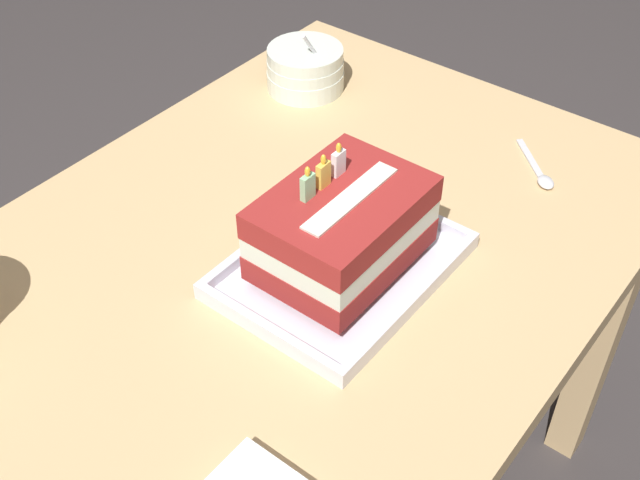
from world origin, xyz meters
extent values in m
cube|color=tan|center=(0.00, 0.00, 0.70)|extent=(1.05, 0.76, 0.04)
cube|color=tan|center=(0.46, -0.32, 0.34)|extent=(0.06, 0.06, 0.68)
cube|color=tan|center=(0.46, 0.32, 0.34)|extent=(0.06, 0.06, 0.68)
cube|color=silver|center=(-0.01, -0.08, 0.72)|extent=(0.30, 0.23, 0.01)
cube|color=silver|center=(-0.01, -0.19, 0.73)|extent=(0.30, 0.01, 0.02)
cube|color=silver|center=(-0.01, 0.03, 0.73)|extent=(0.30, 0.01, 0.02)
cube|color=silver|center=(-0.16, -0.08, 0.73)|extent=(0.01, 0.21, 0.02)
cube|color=silver|center=(0.13, -0.08, 0.73)|extent=(0.01, 0.21, 0.02)
cube|color=maroon|center=(-0.01, -0.08, 0.76)|extent=(0.21, 0.15, 0.04)
cube|color=silver|center=(-0.01, -0.08, 0.79)|extent=(0.21, 0.15, 0.03)
cube|color=maroon|center=(-0.01, -0.08, 0.82)|extent=(0.21, 0.15, 0.04)
cube|color=silver|center=(-0.01, -0.09, 0.84)|extent=(0.16, 0.03, 0.00)
cube|color=#99DB9E|center=(-0.04, -0.05, 0.86)|extent=(0.02, 0.01, 0.03)
ellipsoid|color=yellow|center=(-0.04, -0.05, 0.88)|extent=(0.01, 0.01, 0.01)
cube|color=#EFC64C|center=(-0.01, -0.05, 0.86)|extent=(0.02, 0.01, 0.03)
ellipsoid|color=yellow|center=(-0.01, -0.05, 0.88)|extent=(0.01, 0.01, 0.01)
cube|color=white|center=(0.02, -0.05, 0.86)|extent=(0.02, 0.01, 0.03)
ellipsoid|color=yellow|center=(0.02, -0.05, 0.88)|extent=(0.01, 0.01, 0.01)
cylinder|color=silver|center=(0.32, 0.24, 0.73)|extent=(0.13, 0.13, 0.03)
cylinder|color=silver|center=(0.32, 0.24, 0.75)|extent=(0.13, 0.13, 0.03)
cylinder|color=silver|center=(0.32, 0.24, 0.77)|extent=(0.13, 0.13, 0.03)
cylinder|color=silver|center=(0.31, 0.22, 0.79)|extent=(0.04, 0.02, 0.06)
ellipsoid|color=silver|center=(0.32, -0.20, 0.72)|extent=(0.04, 0.04, 0.01)
cube|color=silver|center=(0.36, -0.16, 0.72)|extent=(0.07, 0.08, 0.00)
camera|label=1|loc=(-0.62, -0.52, 1.44)|focal=45.22mm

